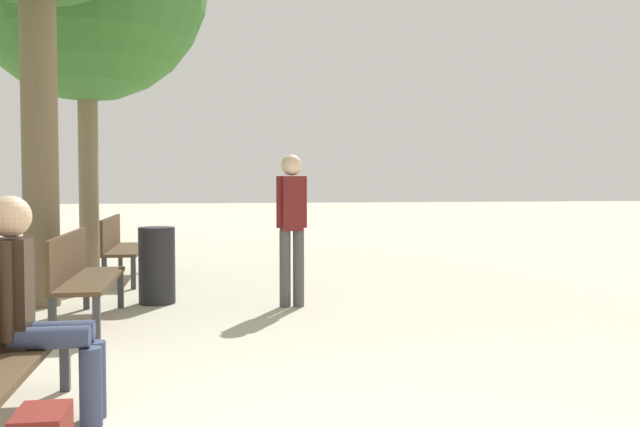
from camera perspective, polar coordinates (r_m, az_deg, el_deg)
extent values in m
cube|color=#38383D|center=(5.06, -19.73, -10.99)|extent=(0.06, 0.06, 0.41)
cube|color=#38383D|center=(5.13, -23.72, -10.86)|extent=(0.06, 0.06, 0.41)
cube|color=#4C3823|center=(7.19, -17.89, -5.10)|extent=(0.45, 1.80, 0.04)
cube|color=#4C3823|center=(7.20, -19.51, -3.22)|extent=(0.04, 1.80, 0.43)
cube|color=#38383D|center=(6.37, -17.44, -8.14)|extent=(0.06, 0.06, 0.41)
cube|color=#38383D|center=(8.04, -15.66, -5.87)|extent=(0.06, 0.06, 0.41)
cube|color=#38383D|center=(6.43, -20.62, -8.08)|extent=(0.06, 0.06, 0.41)
cube|color=#38383D|center=(8.09, -18.19, -5.85)|extent=(0.06, 0.06, 0.41)
cube|color=#4C3823|center=(10.22, -15.24, -2.79)|extent=(0.45, 1.80, 0.04)
cube|color=#4C3823|center=(10.22, -16.40, -1.47)|extent=(0.04, 1.80, 0.43)
cube|color=#38383D|center=(9.38, -14.70, -4.64)|extent=(0.06, 0.06, 0.41)
cube|color=#38383D|center=(11.07, -13.83, -3.52)|extent=(0.06, 0.06, 0.41)
cube|color=#38383D|center=(9.42, -16.87, -4.64)|extent=(0.06, 0.06, 0.41)
cube|color=#38383D|center=(11.10, -15.67, -3.52)|extent=(0.06, 0.06, 0.41)
cylinder|color=#7A664C|center=(8.41, -21.53, 6.98)|extent=(0.38, 0.38, 4.09)
cylinder|color=#7A664C|center=(11.57, -18.04, 4.19)|extent=(0.30, 0.30, 3.43)
cylinder|color=#384260|center=(4.28, -20.82, -9.29)|extent=(0.43, 0.13, 0.13)
cylinder|color=#384260|center=(4.31, -17.86, -13.09)|extent=(0.13, 0.13, 0.45)
cylinder|color=#384260|center=(4.43, -20.41, -8.88)|extent=(0.43, 0.13, 0.13)
cylinder|color=#384260|center=(4.46, -17.56, -12.56)|extent=(0.13, 0.13, 0.45)
cube|color=black|center=(4.36, -23.46, -5.87)|extent=(0.20, 0.23, 0.61)
cylinder|color=black|center=(4.23, -23.91, -5.71)|extent=(0.09, 0.09, 0.55)
cylinder|color=black|center=(4.48, -23.06, -5.24)|extent=(0.09, 0.09, 0.55)
sphere|color=tan|center=(4.32, -23.57, -0.22)|extent=(0.23, 0.23, 0.23)
cylinder|color=#4C4C4C|center=(7.80, -2.81, -4.44)|extent=(0.12, 0.12, 0.84)
cylinder|color=#4C4C4C|center=(7.82, -1.73, -4.42)|extent=(0.12, 0.12, 0.84)
cube|color=maroon|center=(7.75, -2.28, 0.82)|extent=(0.25, 0.22, 0.59)
cylinder|color=maroon|center=(7.74, -3.20, 0.92)|extent=(0.09, 0.09, 0.56)
cylinder|color=maroon|center=(7.77, -1.37, 0.93)|extent=(0.09, 0.09, 0.56)
sphere|color=beige|center=(7.75, -2.29, 3.89)|extent=(0.23, 0.23, 0.23)
cylinder|color=#232328|center=(8.22, -12.92, -4.06)|extent=(0.41, 0.41, 0.86)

